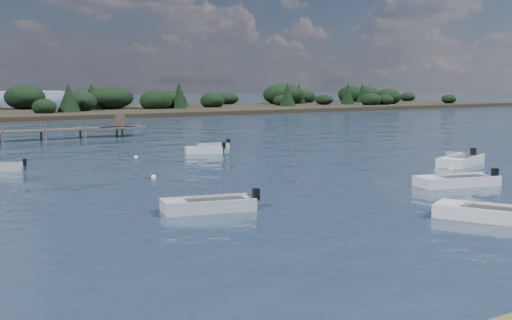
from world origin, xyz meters
TOP-DOWN VIEW (x-y plane):
  - ground at (0.00, 60.00)m, footprint 400.00×400.00m
  - tender_far_white at (3.60, 27.20)m, footprint 3.54×2.13m
  - dinghy_mid_white_a at (8.21, 3.77)m, footprint 5.44×3.09m
  - dinghy_mid_white_b at (16.15, 10.04)m, footprint 5.60×3.61m
  - tender_far_grey_b at (6.08, 29.90)m, footprint 3.15×1.20m
  - tender_far_grey at (-13.39, 25.42)m, footprint 3.14×1.93m
  - dinghy_mid_grey at (-7.92, 5.19)m, footprint 4.91×2.70m
  - dinghy_near_olive at (1.81, -3.60)m, footprint 3.83×5.32m
  - buoy_c at (-9.28, 5.88)m, footprint 0.32×0.32m
  - buoy_d at (13.58, 8.77)m, footprint 0.32×0.32m
  - buoy_e at (-2.43, 27.74)m, footprint 0.32×0.32m
  - buoy_extra_a at (-5.67, 16.78)m, footprint 0.32×0.32m
  - far_headland at (25.00, 100.00)m, footprint 190.00×40.00m

SIDE VIEW (x-z plane):
  - ground at x=0.00m, z-range 0.00..0.00m
  - buoy_c at x=-9.28m, z-range -0.16..0.16m
  - buoy_d at x=13.58m, z-range -0.16..0.16m
  - buoy_e at x=-2.43m, z-range -0.16..0.16m
  - buoy_extra_a at x=-5.67m, z-range -0.16..0.16m
  - tender_far_grey at x=-13.39m, z-range -0.36..0.64m
  - tender_far_grey_b at x=6.08m, z-range -0.39..0.69m
  - dinghy_mid_white_a at x=8.21m, z-range -0.46..0.79m
  - dinghy_mid_grey at x=-7.92m, z-range -0.44..0.77m
  - tender_far_white at x=3.60m, z-range -0.43..0.76m
  - dinghy_near_olive at x=1.81m, z-range -0.48..0.83m
  - dinghy_mid_white_b at x=16.15m, z-range -0.51..0.87m
  - far_headland at x=25.00m, z-range -0.94..4.86m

